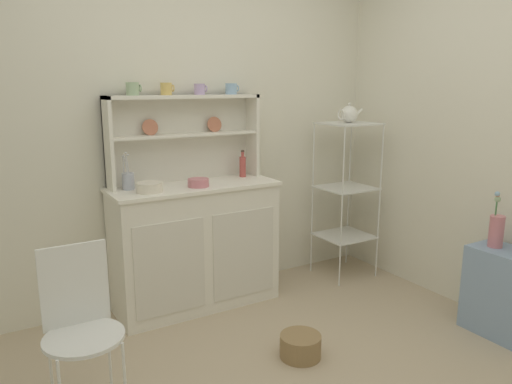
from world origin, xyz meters
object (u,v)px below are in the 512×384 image
at_px(jam_bottle, 243,166).
at_px(utensil_jar, 128,181).
at_px(bakers_rack, 346,182).
at_px(floor_basket, 300,346).
at_px(side_shelf_blue, 508,294).
at_px(bowl_mixing_large, 149,187).
at_px(hutch_shelf_unit, 183,131).
at_px(flower_vase, 496,229).
at_px(porcelain_teapot, 349,114).
at_px(wire_chair, 80,319).
at_px(hutch_cabinet, 196,244).
at_px(cup_sage_0, 133,89).

xyz_separation_m(jam_bottle, utensil_jar, (-0.87, -0.01, -0.02)).
bearing_deg(bakers_rack, floor_basket, -141.02).
bearing_deg(side_shelf_blue, bakers_rack, 98.36).
relative_size(floor_basket, bowl_mixing_large, 1.44).
xyz_separation_m(hutch_shelf_unit, flower_vase, (1.49, -1.46, -0.57)).
distance_m(side_shelf_blue, porcelain_teapot, 1.70).
relative_size(side_shelf_blue, wire_chair, 0.65).
distance_m(bakers_rack, side_shelf_blue, 1.43).
relative_size(wire_chair, jam_bottle, 4.24).
bearing_deg(bakers_rack, hutch_cabinet, 175.89).
xyz_separation_m(side_shelf_blue, wire_chair, (-2.45, 0.54, 0.24)).
distance_m(wire_chair, bowl_mixing_large, 1.09).
bearing_deg(floor_basket, hutch_shelf_unit, 101.59).
xyz_separation_m(side_shelf_blue, flower_vase, (-0.00, 0.12, 0.39)).
bearing_deg(porcelain_teapot, bowl_mixing_large, 179.30).
distance_m(hutch_shelf_unit, porcelain_teapot, 1.32).
bearing_deg(utensil_jar, porcelain_teapot, -5.63).
relative_size(floor_basket, utensil_jar, 0.97).
height_order(cup_sage_0, porcelain_teapot, cup_sage_0).
bearing_deg(wire_chair, floor_basket, 30.00).
relative_size(hutch_shelf_unit, cup_sage_0, 11.29).
bearing_deg(cup_sage_0, floor_basket, -61.48).
height_order(cup_sage_0, utensil_jar, cup_sage_0).
bearing_deg(flower_vase, jam_bottle, 127.48).
height_order(porcelain_teapot, flower_vase, porcelain_teapot).
xyz_separation_m(hutch_shelf_unit, side_shelf_blue, (1.49, -1.58, -0.97)).
relative_size(bakers_rack, cup_sage_0, 13.07).
distance_m(hutch_shelf_unit, jam_bottle, 0.52).
height_order(side_shelf_blue, bowl_mixing_large, bowl_mixing_large).
bearing_deg(utensil_jar, hutch_cabinet, -10.10).
height_order(bakers_rack, porcelain_teapot, porcelain_teapot).
bearing_deg(floor_basket, wire_chair, 176.01).
height_order(jam_bottle, flower_vase, jam_bottle).
bearing_deg(bakers_rack, jam_bottle, 168.25).
height_order(jam_bottle, porcelain_teapot, porcelain_teapot).
relative_size(hutch_cabinet, porcelain_teapot, 5.22).
height_order(hutch_shelf_unit, side_shelf_blue, hutch_shelf_unit).
distance_m(bowl_mixing_large, jam_bottle, 0.79).
distance_m(bowl_mixing_large, utensil_jar, 0.18).
bearing_deg(side_shelf_blue, hutch_shelf_unit, 133.39).
bearing_deg(hutch_shelf_unit, hutch_cabinet, -90.00).
relative_size(wire_chair, cup_sage_0, 8.77).
bearing_deg(side_shelf_blue, flower_vase, 90.02).
xyz_separation_m(bakers_rack, flower_vase, (0.19, -1.20, -0.12)).
height_order(hutch_cabinet, jam_bottle, jam_bottle).
distance_m(hutch_shelf_unit, utensil_jar, 0.53).
height_order(bowl_mixing_large, porcelain_teapot, porcelain_teapot).
xyz_separation_m(hutch_shelf_unit, bowl_mixing_large, (-0.34, -0.24, -0.33)).
bearing_deg(porcelain_teapot, cup_sage_0, 172.57).
height_order(hutch_shelf_unit, flower_vase, hutch_shelf_unit).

